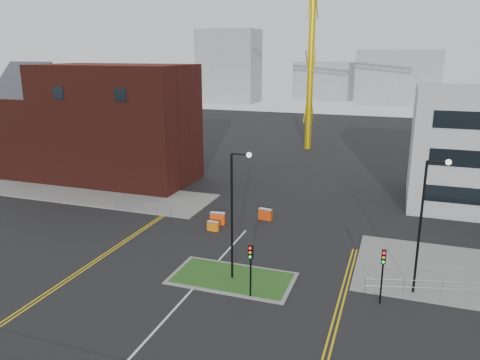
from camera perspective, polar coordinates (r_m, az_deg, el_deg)
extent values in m
plane|color=black|center=(28.12, -10.94, -18.21)|extent=(200.00, 200.00, 0.00)
cube|color=slate|center=(55.20, -17.65, -1.52)|extent=(28.00, 8.00, 0.12)
cube|color=slate|center=(33.59, -0.96, -11.88)|extent=(8.60, 4.60, 0.08)
cube|color=#1F4F1A|center=(33.58, -0.96, -11.85)|extent=(8.00, 4.00, 0.12)
cube|color=#411610|center=(58.49, -14.72, 6.60)|extent=(18.00, 10.00, 14.00)
cube|color=black|center=(56.46, -21.28, 9.87)|extent=(1.40, 0.10, 1.40)
cube|color=black|center=(51.68, -14.37, 10.01)|extent=(1.40, 0.10, 1.40)
cube|color=#411610|center=(66.18, -23.32, 5.07)|extent=(6.00, 10.00, 10.00)
cube|color=#2D3038|center=(65.57, -23.79, 9.36)|extent=(6.40, 8.49, 8.49)
cylinder|color=yellow|center=(76.38, 8.71, 16.10)|extent=(1.00, 1.00, 33.18)
cylinder|color=black|center=(31.80, -1.00, -4.72)|extent=(0.16, 0.16, 9.00)
cylinder|color=black|center=(30.34, 0.03, 3.15)|extent=(1.20, 0.10, 0.10)
sphere|color=silver|center=(30.16, 1.10, 3.07)|extent=(0.36, 0.36, 0.36)
cylinder|color=black|center=(31.99, 21.06, -5.68)|extent=(0.16, 0.16, 9.00)
cylinder|color=black|center=(30.78, 22.97, 2.09)|extent=(1.20, 0.10, 0.10)
sphere|color=silver|center=(30.83, 24.08, 1.99)|extent=(0.36, 0.36, 0.36)
cylinder|color=black|center=(30.66, 1.29, -11.64)|extent=(0.12, 0.12, 3.00)
cube|color=black|center=(29.93, 1.31, -8.74)|extent=(0.28, 0.22, 0.90)
sphere|color=red|center=(29.69, 1.24, -8.31)|extent=(0.18, 0.18, 0.18)
sphere|color=orange|center=(29.82, 1.24, -8.84)|extent=(0.18, 0.18, 0.18)
sphere|color=#0CCC33|center=(29.94, 1.23, -9.36)|extent=(0.18, 0.18, 0.18)
cylinder|color=black|center=(31.29, 16.87, -11.77)|extent=(0.12, 0.12, 3.00)
cube|color=black|center=(30.57, 17.12, -8.93)|extent=(0.28, 0.22, 0.90)
sphere|color=red|center=(30.33, 17.16, -8.51)|extent=(0.18, 0.18, 0.18)
sphere|color=orange|center=(30.45, 17.11, -9.02)|extent=(0.18, 0.18, 0.18)
sphere|color=#0CCC33|center=(30.57, 17.07, -9.54)|extent=(0.18, 0.18, 0.18)
cylinder|color=gray|center=(46.86, -11.77, -2.82)|extent=(6.00, 0.04, 0.04)
cylinder|color=gray|center=(47.02, -11.74, -3.40)|extent=(6.00, 0.04, 0.04)
cylinder|color=gray|center=(48.58, -14.79, -2.98)|extent=(0.05, 0.05, 1.10)
cylinder|color=gray|center=(45.61, -8.48, -3.83)|extent=(0.05, 0.05, 1.10)
cylinder|color=gray|center=(32.64, 15.04, -12.31)|extent=(0.05, 0.05, 1.10)
cube|color=silver|center=(29.58, -8.94, -16.26)|extent=(0.15, 30.00, 0.01)
cube|color=gold|center=(39.92, -15.08, -7.91)|extent=(0.12, 24.00, 0.01)
cube|color=gold|center=(39.76, -14.71, -7.98)|extent=(0.12, 24.00, 0.01)
cube|color=gold|center=(30.38, 11.57, -15.48)|extent=(0.12, 20.00, 0.01)
cube|color=gold|center=(30.35, 12.15, -15.54)|extent=(0.12, 20.00, 0.01)
cube|color=gray|center=(149.54, -1.35, 13.69)|extent=(18.00, 12.00, 22.00)
cube|color=gray|center=(150.21, 18.67, 11.78)|extent=(24.00, 12.00, 16.00)
cube|color=gray|center=(161.57, 12.18, 11.71)|extent=(30.00, 12.00, 12.00)
cube|color=orange|center=(41.83, -3.30, -5.64)|extent=(1.07, 0.42, 0.87)
cube|color=silver|center=(41.69, -3.31, -5.14)|extent=(1.07, 0.42, 0.10)
cube|color=#F7460D|center=(43.31, -2.74, -4.70)|extent=(1.41, 0.62, 1.13)
cube|color=silver|center=(43.14, -2.75, -4.06)|extent=(1.41, 0.62, 0.14)
cube|color=#D03C0B|center=(44.46, 3.12, -4.20)|extent=(1.35, 0.63, 1.08)
cube|color=silver|center=(44.30, 3.13, -3.61)|extent=(1.35, 0.63, 0.13)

